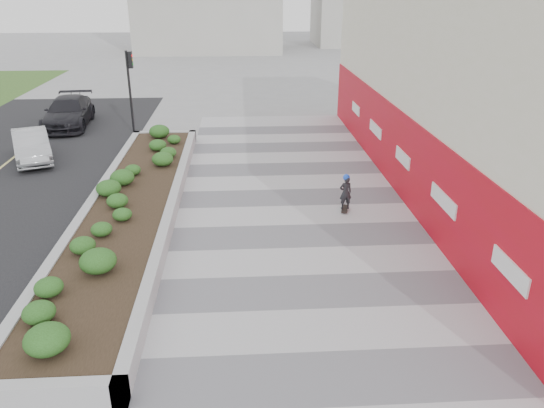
{
  "coord_description": "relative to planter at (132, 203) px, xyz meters",
  "views": [
    {
      "loc": [
        -1.83,
        -9.68,
        7.23
      ],
      "look_at": [
        -0.91,
        4.99,
        1.1
      ],
      "focal_mm": 35.0,
      "sensor_mm": 36.0,
      "label": 1
    }
  ],
  "objects": [
    {
      "name": "ground",
      "position": [
        5.5,
        -7.0,
        -0.42
      ],
      "size": [
        160.0,
        160.0,
        0.0
      ],
      "primitive_type": "plane",
      "color": "gray",
      "rests_on": "ground"
    },
    {
      "name": "walkway",
      "position": [
        5.5,
        -4.0,
        -0.41
      ],
      "size": [
        8.0,
        36.0,
        0.01
      ],
      "primitive_type": "cube",
      "color": "#A8A8AD",
      "rests_on": "ground"
    },
    {
      "name": "building",
      "position": [
        12.48,
        1.98,
        3.56
      ],
      "size": [
        6.04,
        24.08,
        8.0
      ],
      "color": "beige",
      "rests_on": "ground"
    },
    {
      "name": "planter",
      "position": [
        0.0,
        0.0,
        0.0
      ],
      "size": [
        3.0,
        18.0,
        0.9
      ],
      "color": "#9E9EA0",
      "rests_on": "ground"
    },
    {
      "name": "traffic_signal_near",
      "position": [
        -1.73,
        10.5,
        2.34
      ],
      "size": [
        0.33,
        0.28,
        4.2
      ],
      "color": "black",
      "rests_on": "ground"
    },
    {
      "name": "manhole_cover",
      "position": [
        6.0,
        -4.0,
        -0.42
      ],
      "size": [
        0.44,
        0.44,
        0.01
      ],
      "primitive_type": "cylinder",
      "color": "#595654",
      "rests_on": "ground"
    },
    {
      "name": "skateboarder",
      "position": [
        7.21,
        -0.11,
        0.26
      ],
      "size": [
        0.46,
        0.75,
        1.32
      ],
      "rotation": [
        0.0,
        0.0,
        -0.23
      ],
      "color": "beige",
      "rests_on": "ground"
    },
    {
      "name": "car_silver",
      "position": [
        -5.44,
        6.28,
        0.25
      ],
      "size": [
        2.86,
        4.28,
        1.33
      ],
      "primitive_type": "imported",
      "rotation": [
        0.0,
        0.0,
        0.39
      ],
      "color": "#AEB0B6",
      "rests_on": "ground"
    },
    {
      "name": "car_dark",
      "position": [
        -5.58,
        12.36,
        0.35
      ],
      "size": [
        2.61,
        5.5,
        1.55
      ],
      "primitive_type": "imported",
      "rotation": [
        0.0,
        0.0,
        0.09
      ],
      "color": "black",
      "rests_on": "ground"
    }
  ]
}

